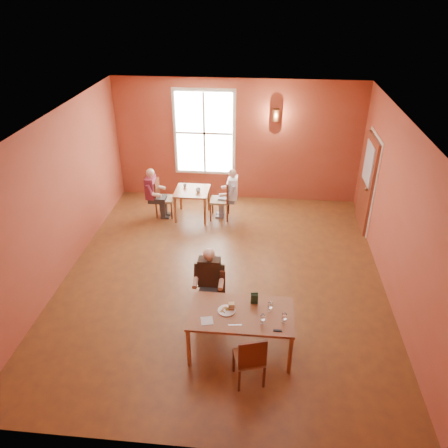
# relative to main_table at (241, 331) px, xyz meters

# --- Properties ---
(ground) EXTENTS (6.00, 7.00, 0.01)m
(ground) POSITION_rel_main_table_xyz_m (-0.45, 1.82, -0.36)
(ground) COLOR brown
(ground) RESTS_ON ground
(wall_back) EXTENTS (6.00, 0.04, 3.00)m
(wall_back) POSITION_rel_main_table_xyz_m (-0.45, 5.32, 1.14)
(wall_back) COLOR brown
(wall_back) RESTS_ON ground
(wall_front) EXTENTS (6.00, 0.04, 3.00)m
(wall_front) POSITION_rel_main_table_xyz_m (-0.45, -1.68, 1.14)
(wall_front) COLOR brown
(wall_front) RESTS_ON ground
(wall_left) EXTENTS (0.04, 7.00, 3.00)m
(wall_left) POSITION_rel_main_table_xyz_m (-3.45, 1.82, 1.14)
(wall_left) COLOR brown
(wall_left) RESTS_ON ground
(wall_right) EXTENTS (0.04, 7.00, 3.00)m
(wall_right) POSITION_rel_main_table_xyz_m (2.55, 1.82, 1.14)
(wall_right) COLOR brown
(wall_right) RESTS_ON ground
(ceiling) EXTENTS (6.00, 7.00, 0.04)m
(ceiling) POSITION_rel_main_table_xyz_m (-0.45, 1.82, 2.64)
(ceiling) COLOR white
(ceiling) RESTS_ON wall_back
(window) EXTENTS (1.36, 0.10, 1.96)m
(window) POSITION_rel_main_table_xyz_m (-1.25, 5.27, 1.34)
(window) COLOR white
(window) RESTS_ON wall_back
(door) EXTENTS (0.12, 1.04, 2.10)m
(door) POSITION_rel_main_table_xyz_m (2.49, 4.12, 0.69)
(door) COLOR maroon
(door) RESTS_ON ground
(wall_sconce) EXTENTS (0.16, 0.16, 0.28)m
(wall_sconce) POSITION_rel_main_table_xyz_m (0.45, 5.22, 1.84)
(wall_sconce) COLOR brown
(wall_sconce) RESTS_ON wall_back
(main_table) EXTENTS (1.54, 0.86, 0.72)m
(main_table) POSITION_rel_main_table_xyz_m (0.00, 0.00, 0.00)
(main_table) COLOR brown
(main_table) RESTS_ON ground
(chair_diner_main) EXTENTS (0.38, 0.38, 0.85)m
(chair_diner_main) POSITION_rel_main_table_xyz_m (-0.50, 0.65, 0.07)
(chair_diner_main) COLOR #5C2E17
(chair_diner_main) RESTS_ON ground
(diner_main) EXTENTS (0.47, 0.47, 1.19)m
(diner_main) POSITION_rel_main_table_xyz_m (-0.50, 0.62, 0.23)
(diner_main) COLOR #472820
(diner_main) RESTS_ON ground
(chair_empty) EXTENTS (0.48, 0.48, 0.88)m
(chair_empty) POSITION_rel_main_table_xyz_m (0.15, -0.57, 0.08)
(chair_empty) COLOR #402010
(chair_empty) RESTS_ON ground
(plate_food) EXTENTS (0.28, 0.28, 0.03)m
(plate_food) POSITION_rel_main_table_xyz_m (-0.22, 0.01, 0.38)
(plate_food) COLOR white
(plate_food) RESTS_ON main_table
(sandwich) EXTENTS (0.10, 0.09, 0.11)m
(sandwich) POSITION_rel_main_table_xyz_m (-0.15, 0.05, 0.41)
(sandwich) COLOR tan
(sandwich) RESTS_ON main_table
(goblet_a) EXTENTS (0.08, 0.08, 0.17)m
(goblet_a) POSITION_rel_main_table_xyz_m (0.42, 0.08, 0.45)
(goblet_a) COLOR white
(goblet_a) RESTS_ON main_table
(goblet_b) EXTENTS (0.07, 0.07, 0.17)m
(goblet_b) POSITION_rel_main_table_xyz_m (0.62, -0.15, 0.45)
(goblet_b) COLOR white
(goblet_b) RESTS_ON main_table
(goblet_c) EXTENTS (0.08, 0.08, 0.17)m
(goblet_c) POSITION_rel_main_table_xyz_m (0.32, -0.19, 0.44)
(goblet_c) COLOR white
(goblet_c) RESTS_ON main_table
(menu_stand) EXTENTS (0.12, 0.07, 0.18)m
(menu_stand) POSITION_rel_main_table_xyz_m (0.18, 0.23, 0.45)
(menu_stand) COLOR #1D3822
(menu_stand) RESTS_ON main_table
(knife) EXTENTS (0.19, 0.04, 0.00)m
(knife) POSITION_rel_main_table_xyz_m (-0.07, -0.27, 0.36)
(knife) COLOR silver
(knife) RESTS_ON main_table
(napkin) EXTENTS (0.21, 0.21, 0.01)m
(napkin) POSITION_rel_main_table_xyz_m (-0.48, -0.22, 0.36)
(napkin) COLOR white
(napkin) RESTS_ON main_table
(sunglasses) EXTENTS (0.12, 0.04, 0.01)m
(sunglasses) POSITION_rel_main_table_xyz_m (0.53, -0.33, 0.37)
(sunglasses) COLOR #242428
(sunglasses) RESTS_ON main_table
(second_table) EXTENTS (0.78, 0.78, 0.68)m
(second_table) POSITION_rel_main_table_xyz_m (-1.41, 4.15, -0.02)
(second_table) COLOR brown
(second_table) RESTS_ON ground
(chair_diner_white) EXTENTS (0.43, 0.43, 0.97)m
(chair_diner_white) POSITION_rel_main_table_xyz_m (-0.76, 4.15, 0.12)
(chair_diner_white) COLOR #612913
(chair_diner_white) RESTS_ON ground
(diner_white) EXTENTS (0.47, 0.47, 1.17)m
(diner_white) POSITION_rel_main_table_xyz_m (-0.73, 4.15, 0.23)
(diner_white) COLOR white
(diner_white) RESTS_ON ground
(chair_diner_maroon) EXTENTS (0.40, 0.40, 0.90)m
(chair_diner_maroon) POSITION_rel_main_table_xyz_m (-2.06, 4.15, 0.09)
(chair_diner_maroon) COLOR brown
(chair_diner_maroon) RESTS_ON ground
(diner_maroon) EXTENTS (0.47, 0.47, 1.17)m
(diner_maroon) POSITION_rel_main_table_xyz_m (-2.09, 4.15, 0.23)
(diner_maroon) COLOR maroon
(diner_maroon) RESTS_ON ground
(cup_a) EXTENTS (0.14, 0.14, 0.09)m
(cup_a) POSITION_rel_main_table_xyz_m (-1.25, 4.08, 0.37)
(cup_a) COLOR silver
(cup_a) RESTS_ON second_table
(cup_b) EXTENTS (0.12, 0.12, 0.09)m
(cup_b) POSITION_rel_main_table_xyz_m (-1.60, 4.30, 0.37)
(cup_b) COLOR white
(cup_b) RESTS_ON second_table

